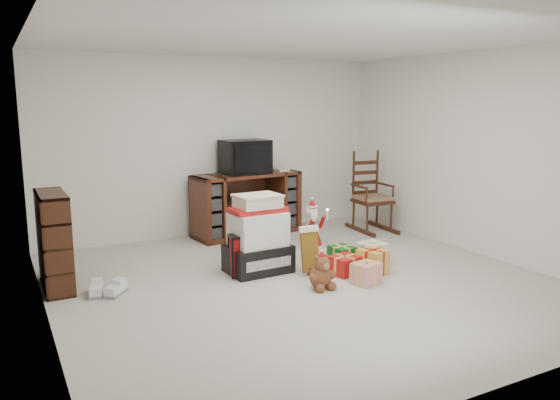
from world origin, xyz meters
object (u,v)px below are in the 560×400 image
object	(u,v)px
rocking_chair	(370,202)
gift_pile	(258,239)
tv_stand	(247,204)
red_suitcase	(247,255)
santa_figurine	(312,229)
mrs_claus_figurine	(241,249)
sneaker_pair	(106,290)
crt_television	(245,157)
gift_cluster	(358,260)
bookshelf	(54,243)
teddy_bear	(321,274)

from	to	relation	value
rocking_chair	gift_pile	size ratio (longest dim) A/B	1.42
tv_stand	red_suitcase	world-z (taller)	tv_stand
santa_figurine	mrs_claus_figurine	distance (m)	1.24
mrs_claus_figurine	sneaker_pair	distance (m)	1.56
crt_television	tv_stand	bearing A→B (deg)	31.66
sneaker_pair	santa_figurine	bearing A→B (deg)	36.10
tv_stand	gift_cluster	world-z (taller)	tv_stand
gift_pile	crt_television	world-z (taller)	crt_television
tv_stand	bookshelf	distance (m)	2.92
sneaker_pair	crt_television	world-z (taller)	crt_television
tv_stand	sneaker_pair	xyz separation A→B (m)	(-2.27, -1.62, -0.39)
mrs_claus_figurine	crt_television	world-z (taller)	crt_television
mrs_claus_figurine	gift_pile	bearing A→B (deg)	-62.04
rocking_chair	gift_pile	world-z (taller)	rocking_chair
tv_stand	bookshelf	xyz separation A→B (m)	(-2.68, -1.16, 0.03)
mrs_claus_figurine	red_suitcase	bearing A→B (deg)	-101.14
sneaker_pair	gift_cluster	world-z (taller)	gift_cluster
rocking_chair	red_suitcase	bearing A→B (deg)	-151.21
sneaker_pair	gift_pile	bearing A→B (deg)	23.39
bookshelf	rocking_chair	world-z (taller)	rocking_chair
red_suitcase	gift_cluster	world-z (taller)	red_suitcase
gift_pile	gift_cluster	xyz separation A→B (m)	(0.98, -0.54, -0.24)
gift_cluster	red_suitcase	bearing A→B (deg)	157.94
rocking_chair	santa_figurine	bearing A→B (deg)	-155.34
mrs_claus_figurine	sneaker_pair	bearing A→B (deg)	-172.95
rocking_chair	crt_television	distance (m)	1.98
sneaker_pair	mrs_claus_figurine	bearing A→B (deg)	31.44
sneaker_pair	crt_television	xyz separation A→B (m)	(2.25, 1.61, 1.07)
tv_stand	red_suitcase	bearing A→B (deg)	-121.66
santa_figurine	red_suitcase	bearing A→B (deg)	-151.85
crt_television	rocking_chair	bearing A→B (deg)	-20.62
gift_pile	red_suitcase	distance (m)	0.23
teddy_bear	santa_figurine	size ratio (longest dim) A/B	0.55
rocking_chair	crt_television	xyz separation A→B (m)	(-1.76, 0.57, 0.71)
rocking_chair	crt_television	size ratio (longest dim) A/B	1.84
santa_figurine	gift_cluster	size ratio (longest dim) A/B	0.70
bookshelf	mrs_claus_figurine	world-z (taller)	bookshelf
tv_stand	santa_figurine	bearing A→B (deg)	-73.95
sneaker_pair	red_suitcase	bearing A→B (deg)	20.57
red_suitcase	bookshelf	bearing A→B (deg)	174.40
rocking_chair	gift_pile	xyz separation A→B (m)	(-2.35, -1.06, -0.04)
tv_stand	santa_figurine	world-z (taller)	tv_stand
gift_pile	gift_cluster	distance (m)	1.14
rocking_chair	mrs_claus_figurine	world-z (taller)	rocking_chair
tv_stand	bookshelf	world-z (taller)	bookshelf
santa_figurine	gift_cluster	world-z (taller)	santa_figurine
teddy_bear	mrs_claus_figurine	distance (m)	1.12
rocking_chair	bookshelf	bearing A→B (deg)	-167.94
santa_figurine	mrs_claus_figurine	bearing A→B (deg)	-162.45
gift_pile	rocking_chair	bearing A→B (deg)	21.60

